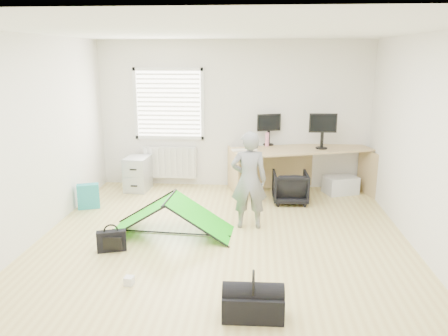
# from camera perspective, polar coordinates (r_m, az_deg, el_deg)

# --- Properties ---
(ground) EXTENTS (5.50, 5.50, 0.00)m
(ground) POSITION_cam_1_polar(r_m,az_deg,el_deg) (5.84, -0.30, -10.06)
(ground) COLOR tan
(ground) RESTS_ON ground
(back_wall) EXTENTS (5.00, 0.02, 2.70)m
(back_wall) POSITION_cam_1_polar(r_m,az_deg,el_deg) (8.12, 1.26, 6.92)
(back_wall) COLOR silver
(back_wall) RESTS_ON ground
(window) EXTENTS (1.20, 0.06, 1.20)m
(window) POSITION_cam_1_polar(r_m,az_deg,el_deg) (8.21, -7.23, 8.30)
(window) COLOR silver
(window) RESTS_ON back_wall
(radiator) EXTENTS (1.00, 0.12, 0.60)m
(radiator) POSITION_cam_1_polar(r_m,az_deg,el_deg) (8.36, -7.04, 0.76)
(radiator) COLOR silver
(radiator) RESTS_ON back_wall
(desk) EXTENTS (2.56, 1.48, 0.83)m
(desk) POSITION_cam_1_polar(r_m,az_deg,el_deg) (7.90, 9.99, -0.43)
(desk) COLOR tan
(desk) RESTS_ON ground
(filing_cabinet) EXTENTS (0.44, 0.56, 0.62)m
(filing_cabinet) POSITION_cam_1_polar(r_m,az_deg,el_deg) (8.19, -11.20, -0.71)
(filing_cabinet) COLOR #A9ACAF
(filing_cabinet) RESTS_ON ground
(monitor_left) EXTENTS (0.45, 0.23, 0.42)m
(monitor_left) POSITION_cam_1_polar(r_m,az_deg,el_deg) (7.98, 5.84, 4.47)
(monitor_left) COLOR black
(monitor_left) RESTS_ON desk
(monitor_right) EXTENTS (0.48, 0.12, 0.46)m
(monitor_right) POSITION_cam_1_polar(r_m,az_deg,el_deg) (7.83, 12.69, 4.13)
(monitor_right) COLOR black
(monitor_right) RESTS_ON desk
(keyboard) EXTENTS (0.46, 0.27, 0.02)m
(keyboard) POSITION_cam_1_polar(r_m,az_deg,el_deg) (7.54, 2.70, 2.39)
(keyboard) COLOR beige
(keyboard) RESTS_ON desk
(thermos) EXTENTS (0.07, 0.07, 0.25)m
(thermos) POSITION_cam_1_polar(r_m,az_deg,el_deg) (7.90, 5.65, 3.74)
(thermos) COLOR #D17590
(thermos) RESTS_ON desk
(office_chair) EXTENTS (0.59, 0.61, 0.54)m
(office_chair) POSITION_cam_1_polar(r_m,az_deg,el_deg) (7.44, 8.63, -2.50)
(office_chair) COLOR black
(office_chair) RESTS_ON ground
(person) EXTENTS (0.54, 0.37, 1.42)m
(person) POSITION_cam_1_polar(r_m,az_deg,el_deg) (6.20, 3.27, -1.61)
(person) COLOR slate
(person) RESTS_ON ground
(kite) EXTENTS (1.76, 0.87, 0.53)m
(kite) POSITION_cam_1_polar(r_m,az_deg,el_deg) (6.13, -7.09, -6.25)
(kite) COLOR #1AD714
(kite) RESTS_ON ground
(storage_crate) EXTENTS (0.66, 0.55, 0.31)m
(storage_crate) POSITION_cam_1_polar(r_m,az_deg,el_deg) (8.16, 14.96, -2.13)
(storage_crate) COLOR silver
(storage_crate) RESTS_ON ground
(tote_bag) EXTENTS (0.37, 0.26, 0.41)m
(tote_bag) POSITION_cam_1_polar(r_m,az_deg,el_deg) (7.44, -17.29, -3.55)
(tote_bag) COLOR teal
(tote_bag) RESTS_ON ground
(laptop_bag) EXTENTS (0.38, 0.22, 0.27)m
(laptop_bag) POSITION_cam_1_polar(r_m,az_deg,el_deg) (5.81, -14.47, -9.21)
(laptop_bag) COLOR black
(laptop_bag) RESTS_ON ground
(white_box) EXTENTS (0.11, 0.11, 0.10)m
(white_box) POSITION_cam_1_polar(r_m,az_deg,el_deg) (5.02, -12.30, -14.19)
(white_box) COLOR silver
(white_box) RESTS_ON ground
(duffel_bag) EXTENTS (0.59, 0.31, 0.25)m
(duffel_bag) POSITION_cam_1_polar(r_m,az_deg,el_deg) (4.36, 3.80, -17.46)
(duffel_bag) COLOR black
(duffel_bag) RESTS_ON ground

